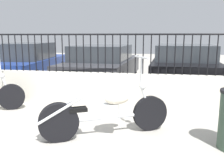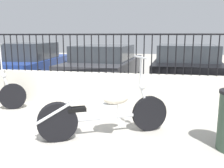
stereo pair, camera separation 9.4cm
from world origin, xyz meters
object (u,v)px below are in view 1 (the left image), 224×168
object	(u,v)px
car_blue	(27,63)
motorcycle_silver	(100,114)
car_dark_grey	(103,65)
car_black	(183,66)

from	to	relation	value
car_blue	motorcycle_silver	bearing A→B (deg)	-144.67
motorcycle_silver	car_blue	distance (m)	5.49
car_blue	car_dark_grey	size ratio (longest dim) A/B	0.97
car_blue	car_black	bearing A→B (deg)	-94.86
car_blue	car_dark_grey	distance (m)	2.66
car_dark_grey	car_black	bearing A→B (deg)	-91.96
car_dark_grey	car_black	size ratio (longest dim) A/B	1.05
car_black	motorcycle_silver	bearing A→B (deg)	160.94
car_dark_grey	car_black	world-z (taller)	car_black
car_dark_grey	car_blue	bearing A→B (deg)	97.68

